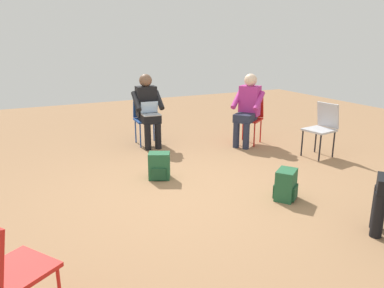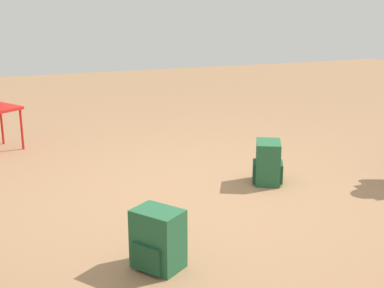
% 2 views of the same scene
% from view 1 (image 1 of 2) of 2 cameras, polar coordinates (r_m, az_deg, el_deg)
% --- Properties ---
extents(ground_plane, '(14.23, 14.23, 0.00)m').
position_cam_1_polar(ground_plane, '(4.64, -0.50, -7.38)').
color(ground_plane, '#99704C').
extents(chair_south, '(0.43, 0.46, 0.85)m').
position_cam_1_polar(chair_south, '(6.70, -7.08, 4.26)').
color(chair_south, '#1E4799').
rests_on(chair_south, ground).
extents(chair_west, '(0.49, 0.46, 0.85)m').
position_cam_1_polar(chair_west, '(6.25, 19.24, 2.65)').
color(chair_west, '#B7B7BC').
rests_on(chair_west, ground).
extents(chair_southwest, '(0.58, 0.57, 0.85)m').
position_cam_1_polar(chair_southwest, '(6.77, 8.90, 4.32)').
color(chair_southwest, red).
rests_on(chair_southwest, ground).
extents(chair_northeast, '(0.58, 0.57, 0.85)m').
position_cam_1_polar(chair_northeast, '(2.64, -26.73, -16.59)').
color(chair_northeast, red).
rests_on(chair_northeast, ground).
extents(person_with_laptop, '(0.52, 0.54, 1.24)m').
position_cam_1_polar(person_with_laptop, '(6.50, -6.74, 5.68)').
color(person_with_laptop, black).
rests_on(person_with_laptop, ground).
extents(person_in_magenta, '(0.63, 0.63, 1.24)m').
position_cam_1_polar(person_in_magenta, '(6.58, 8.48, 5.76)').
color(person_in_magenta, '#23283D').
rests_on(person_in_magenta, ground).
extents(backpack_near_laptop_user, '(0.34, 0.33, 0.36)m').
position_cam_1_polar(backpack_near_laptop_user, '(4.54, 14.10, -6.29)').
color(backpack_near_laptop_user, '#235B38').
rests_on(backpack_near_laptop_user, ground).
extents(backpack_by_empty_chair, '(0.34, 0.31, 0.36)m').
position_cam_1_polar(backpack_by_empty_chair, '(5.05, -5.00, -3.56)').
color(backpack_by_empty_chair, '#235B38').
rests_on(backpack_by_empty_chair, ground).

